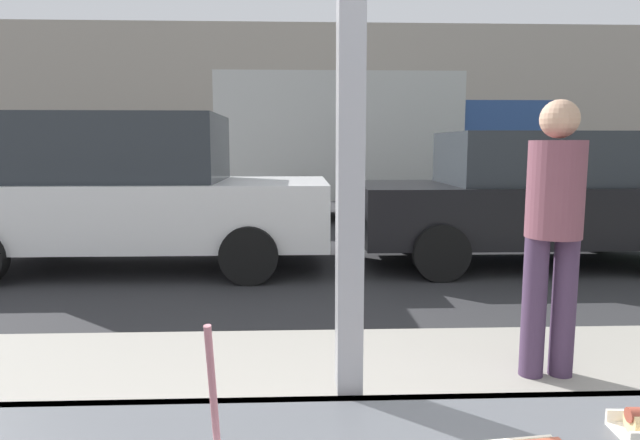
# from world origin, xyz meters

# --- Properties ---
(ground_plane) EXTENTS (60.00, 60.00, 0.00)m
(ground_plane) POSITION_xyz_m (0.00, 8.00, 0.00)
(ground_plane) COLOR #2D2D30
(sidewalk_strip) EXTENTS (16.00, 2.80, 0.13)m
(sidewalk_strip) POSITION_xyz_m (0.00, 1.60, 0.07)
(sidewalk_strip) COLOR #9E998E
(sidewalk_strip) RESTS_ON ground
(window_wall) EXTENTS (2.74, 0.20, 2.90)m
(window_wall) POSITION_xyz_m (0.00, 0.08, 1.73)
(window_wall) COLOR #423D38
(window_wall) RESTS_ON ground
(building_facade_far) EXTENTS (28.00, 1.20, 5.72)m
(building_facade_far) POSITION_xyz_m (0.00, 19.37, 2.86)
(building_facade_far) COLOR #A89E8E
(building_facade_far) RESTS_ON ground
(parked_car_white) EXTENTS (4.66, 2.06, 1.87)m
(parked_car_white) POSITION_xyz_m (-2.13, 5.85, 0.93)
(parked_car_white) COLOR silver
(parked_car_white) RESTS_ON ground
(parked_car_black) EXTENTS (4.32, 1.93, 1.67)m
(parked_car_black) POSITION_xyz_m (2.84, 5.85, 0.85)
(parked_car_black) COLOR black
(parked_car_black) RESTS_ON ground
(box_truck) EXTENTS (6.45, 2.44, 2.88)m
(box_truck) POSITION_xyz_m (1.44, 10.52, 1.58)
(box_truck) COLOR beige
(box_truck) RESTS_ON ground
(pedestrian) EXTENTS (0.32, 0.32, 1.63)m
(pedestrian) POSITION_xyz_m (1.38, 2.13, 1.06)
(pedestrian) COLOR #422F4A
(pedestrian) RESTS_ON sidewalk_strip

